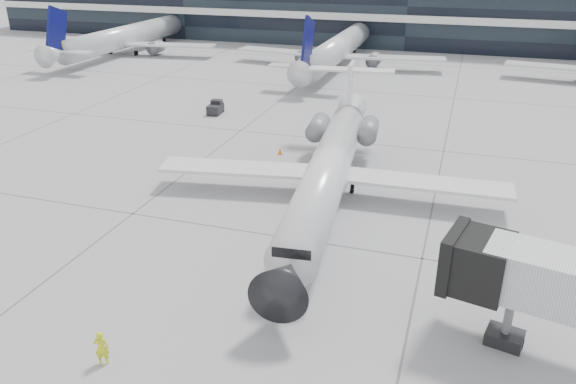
% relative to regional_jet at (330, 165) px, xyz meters
% --- Properties ---
extents(ground, '(220.00, 220.00, 0.00)m').
position_rel_regional_jet_xyz_m(ground, '(-2.46, -6.94, -2.56)').
color(ground, '#949497').
rests_on(ground, ground).
extents(terminal, '(170.00, 22.00, 10.00)m').
position_rel_regional_jet_xyz_m(terminal, '(-2.46, 75.06, 2.44)').
color(terminal, black).
rests_on(terminal, ground).
extents(bg_jet_left, '(32.00, 40.00, 9.60)m').
position_rel_regional_jet_xyz_m(bg_jet_left, '(-47.46, 48.06, -2.56)').
color(bg_jet_left, silver).
rests_on(bg_jet_left, ground).
extents(bg_jet_center, '(32.00, 40.00, 9.60)m').
position_rel_regional_jet_xyz_m(bg_jet_center, '(-10.46, 48.06, -2.56)').
color(bg_jet_center, silver).
rests_on(bg_jet_center, ground).
extents(regional_jet, '(26.03, 32.51, 7.50)m').
position_rel_regional_jet_xyz_m(regional_jet, '(0.00, 0.00, 0.00)').
color(regional_jet, silver).
rests_on(regional_jet, ground).
extents(ramp_worker, '(0.75, 0.63, 1.75)m').
position_rel_regional_jet_xyz_m(ramp_worker, '(-5.31, -20.72, -1.69)').
color(ramp_worker, '#D2E618').
rests_on(ramp_worker, ground).
extents(traffic_cone, '(0.42, 0.42, 0.61)m').
position_rel_regional_jet_xyz_m(traffic_cone, '(-6.44, 7.73, -2.28)').
color(traffic_cone, '#FF650D').
rests_on(traffic_cone, ground).
extents(far_tug, '(1.56, 2.40, 1.45)m').
position_rel_regional_jet_xyz_m(far_tug, '(-17.48, 18.07, -1.91)').
color(far_tug, black).
rests_on(far_tug, ground).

